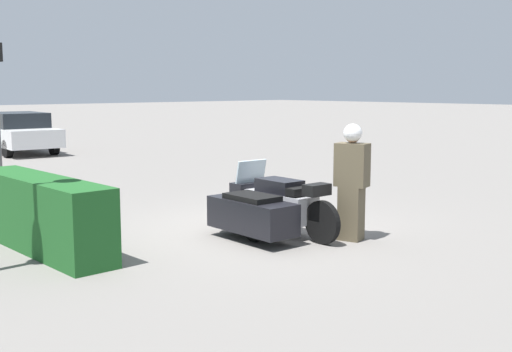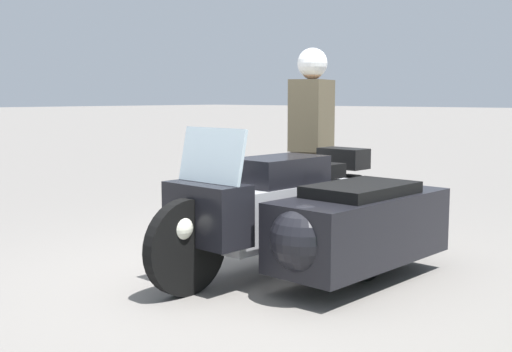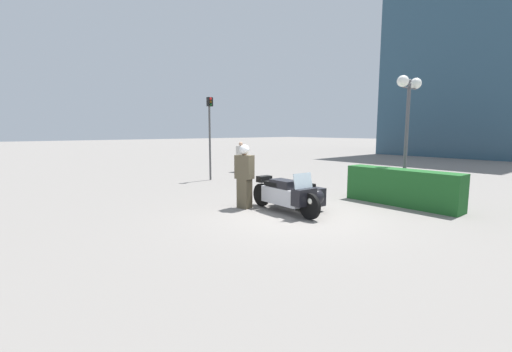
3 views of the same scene
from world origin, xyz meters
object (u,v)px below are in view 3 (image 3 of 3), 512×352
at_px(police_motorcycle, 294,194).
at_px(pedestrian_bystander, 241,157).
at_px(hedge_bush_curbside, 402,187).
at_px(twin_lamp_post, 408,103).
at_px(officer_rider, 244,175).
at_px(traffic_light_far, 210,127).

height_order(police_motorcycle, pedestrian_bystander, pedestrian_bystander).
distance_m(police_motorcycle, hedge_bush_curbside, 3.43).
height_order(police_motorcycle, hedge_bush_curbside, police_motorcycle).
xyz_separation_m(hedge_bush_curbside, twin_lamp_post, (-0.65, 1.40, 2.63)).
xyz_separation_m(officer_rider, hedge_bush_curbside, (2.74, 3.91, -0.43)).
bearing_deg(officer_rider, twin_lamp_post, -38.16).
xyz_separation_m(police_motorcycle, hedge_bush_curbside, (1.58, 3.04, 0.07)).
bearing_deg(officer_rider, hedge_bush_curbside, -51.71).
xyz_separation_m(officer_rider, pedestrian_bystander, (-7.17, 5.29, -0.16)).
xyz_separation_m(police_motorcycle, traffic_light_far, (-6.66, 1.43, 1.94)).
height_order(twin_lamp_post, pedestrian_bystander, twin_lamp_post).
relative_size(police_motorcycle, traffic_light_far, 0.72).
relative_size(police_motorcycle, officer_rider, 1.43).
relative_size(police_motorcycle, hedge_bush_curbside, 0.78).
bearing_deg(police_motorcycle, officer_rider, -141.02).
relative_size(officer_rider, twin_lamp_post, 0.46).
bearing_deg(twin_lamp_post, hedge_bush_curbside, -65.11).
xyz_separation_m(officer_rider, traffic_light_far, (-5.50, 2.29, 1.44)).
distance_m(twin_lamp_post, pedestrian_bystander, 9.56).
bearing_deg(pedestrian_bystander, hedge_bush_curbside, 66.20).
bearing_deg(twin_lamp_post, police_motorcycle, -101.81).
distance_m(traffic_light_far, pedestrian_bystander, 3.79).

